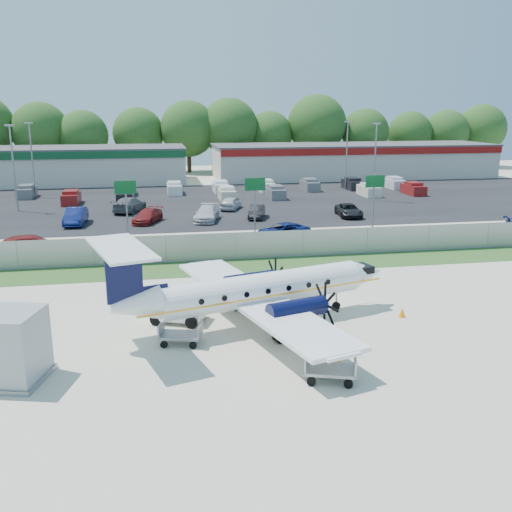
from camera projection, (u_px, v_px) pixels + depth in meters
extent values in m
plane|color=beige|center=(278.00, 331.00, 28.15)|extent=(170.00, 170.00, 0.00)
cube|color=#2D561E|center=(241.00, 267.00, 39.57)|extent=(170.00, 4.00, 0.02)
cube|color=black|center=(227.00, 244.00, 46.24)|extent=(170.00, 8.00, 0.02)
cube|color=black|center=(204.00, 203.00, 66.24)|extent=(170.00, 32.00, 0.02)
cube|color=gray|center=(236.00, 246.00, 41.23)|extent=(120.00, 0.02, 1.90)
cube|color=gray|center=(236.00, 233.00, 40.98)|extent=(120.00, 0.06, 0.06)
cube|color=gray|center=(236.00, 259.00, 41.47)|extent=(120.00, 0.06, 0.06)
cube|color=beige|center=(24.00, 167.00, 82.39)|extent=(46.00, 12.00, 5.00)
cube|color=#474749|center=(22.00, 148.00, 81.73)|extent=(46.40, 12.40, 0.24)
cube|color=#0F4723|center=(12.00, 156.00, 76.08)|extent=(46.00, 0.20, 1.00)
cube|color=beige|center=(353.00, 161.00, 91.09)|extent=(44.00, 12.00, 5.00)
cube|color=#474749|center=(354.00, 145.00, 90.43)|extent=(44.40, 12.40, 0.24)
cube|color=maroon|center=(367.00, 151.00, 84.78)|extent=(44.00, 0.20, 1.00)
cylinder|color=gray|center=(127.00, 208.00, 48.03)|extent=(0.14, 0.14, 5.00)
cube|color=#0C5923|center=(125.00, 187.00, 47.44)|extent=(1.80, 0.08, 1.10)
cylinder|color=gray|center=(255.00, 204.00, 49.95)|extent=(0.14, 0.14, 5.00)
cube|color=#0C5923|center=(255.00, 184.00, 49.35)|extent=(1.80, 0.08, 1.10)
cylinder|color=gray|center=(374.00, 201.00, 51.86)|extent=(0.14, 0.14, 5.00)
cube|color=#0C5923|center=(375.00, 181.00, 51.26)|extent=(1.80, 0.08, 1.10)
cylinder|color=gray|center=(14.00, 169.00, 59.73)|extent=(0.18, 0.18, 9.00)
cube|color=gray|center=(9.00, 125.00, 58.60)|extent=(0.90, 0.35, 0.18)
cylinder|color=gray|center=(375.00, 163.00, 66.69)|extent=(0.18, 0.18, 9.00)
cube|color=gray|center=(377.00, 123.00, 65.56)|extent=(0.90, 0.35, 0.18)
cylinder|color=gray|center=(32.00, 161.00, 69.25)|extent=(0.18, 0.18, 9.00)
cube|color=gray|center=(29.00, 123.00, 68.12)|extent=(0.90, 0.35, 0.18)
cylinder|color=gray|center=(347.00, 156.00, 76.21)|extent=(0.18, 0.18, 9.00)
cube|color=gray|center=(348.00, 122.00, 75.08)|extent=(0.90, 0.35, 0.18)
cylinder|color=white|center=(263.00, 289.00, 28.65)|extent=(10.81, 4.58, 1.64)
cone|color=white|center=(365.00, 273.00, 31.39)|extent=(2.28, 2.10, 1.64)
cone|color=white|center=(135.00, 305.00, 25.79)|extent=(2.61, 2.20, 1.64)
cube|color=black|center=(363.00, 268.00, 31.24)|extent=(1.06, 1.29, 0.39)
cube|color=white|center=(255.00, 299.00, 28.58)|extent=(6.89, 15.34, 0.19)
cylinder|color=black|center=(297.00, 309.00, 26.79)|extent=(3.08, 1.73, 0.95)
cylinder|color=black|center=(250.00, 281.00, 31.12)|extent=(3.08, 1.73, 0.95)
cube|color=black|center=(124.00, 275.00, 25.23)|extent=(1.62, 0.61, 2.50)
cube|color=white|center=(120.00, 248.00, 24.88)|extent=(3.48, 5.71, 0.12)
cylinder|color=gray|center=(336.00, 300.00, 30.91)|extent=(0.10, 0.10, 1.12)
cylinder|color=black|center=(336.00, 306.00, 30.99)|extent=(0.51, 0.28, 0.48)
cylinder|color=black|center=(279.00, 337.00, 26.69)|extent=(0.63, 0.49, 0.55)
cylinder|color=black|center=(235.00, 305.00, 31.02)|extent=(0.63, 0.49, 0.55)
cube|color=white|center=(179.00, 311.00, 29.31)|extent=(3.00, 2.42, 0.73)
cube|color=white|center=(188.00, 301.00, 29.07)|extent=(1.57, 1.68, 0.52)
cube|color=black|center=(197.00, 301.00, 28.97)|extent=(0.60, 1.13, 0.42)
cylinder|color=black|center=(156.00, 320.00, 28.79)|extent=(0.66, 0.45, 0.62)
cylinder|color=black|center=(167.00, 309.00, 30.33)|extent=(0.66, 0.45, 0.62)
cylinder|color=black|center=(191.00, 322.00, 28.42)|extent=(0.66, 0.45, 0.62)
cylinder|color=black|center=(201.00, 311.00, 29.96)|extent=(0.66, 0.45, 0.62)
cube|color=gray|center=(181.00, 335.00, 26.50)|extent=(2.16, 1.61, 0.12)
cube|color=gray|center=(161.00, 329.00, 26.50)|extent=(0.37, 1.14, 0.58)
cube|color=gray|center=(200.00, 330.00, 26.36)|extent=(0.37, 1.14, 0.58)
cylinder|color=black|center=(164.00, 344.00, 26.10)|extent=(0.36, 0.20, 0.35)
cylinder|color=black|center=(169.00, 336.00, 27.13)|extent=(0.36, 0.20, 0.35)
cylinder|color=black|center=(193.00, 345.00, 26.00)|extent=(0.36, 0.20, 0.35)
cylinder|color=black|center=(197.00, 336.00, 27.02)|extent=(0.36, 0.20, 0.35)
cube|color=gray|center=(330.00, 370.00, 22.90)|extent=(2.36, 1.84, 0.12)
cube|color=gray|center=(306.00, 361.00, 22.96)|extent=(0.48, 1.20, 0.62)
cube|color=gray|center=(355.00, 364.00, 22.69)|extent=(0.48, 1.20, 0.62)
cylinder|color=black|center=(311.00, 381.00, 22.53)|extent=(0.39, 0.24, 0.37)
cylinder|color=black|center=(313.00, 369.00, 23.62)|extent=(0.39, 0.24, 0.37)
cylinder|color=black|center=(348.00, 384.00, 22.33)|extent=(0.39, 0.24, 0.37)
cylinder|color=black|center=(348.00, 371.00, 23.42)|extent=(0.39, 0.24, 0.37)
cube|color=#A1A3A8|center=(9.00, 347.00, 22.69)|extent=(2.98, 2.98, 2.92)
cube|color=gray|center=(13.00, 378.00, 23.03)|extent=(3.22, 3.22, 0.19)
cone|color=orange|center=(402.00, 312.00, 30.00)|extent=(0.34, 0.34, 0.51)
cube|color=orange|center=(402.00, 316.00, 30.06)|extent=(0.36, 0.36, 0.03)
cone|color=orange|center=(336.00, 356.00, 24.75)|extent=(0.32, 0.32, 0.48)
cube|color=orange|center=(336.00, 361.00, 24.81)|extent=(0.33, 0.33, 0.03)
cone|color=orange|center=(190.00, 299.00, 32.01)|extent=(0.36, 0.36, 0.54)
cube|color=orange|center=(190.00, 303.00, 32.07)|extent=(0.38, 0.38, 0.03)
imported|color=maroon|center=(34.00, 258.00, 41.90)|extent=(6.24, 3.77, 1.69)
imported|color=navy|center=(282.00, 239.00, 47.87)|extent=(5.36, 4.01, 1.35)
imported|color=navy|center=(76.00, 225.00, 53.93)|extent=(1.92, 4.91, 1.59)
imported|color=maroon|center=(148.00, 223.00, 54.84)|extent=(3.39, 4.87, 1.31)
imported|color=silver|center=(207.00, 221.00, 55.70)|extent=(3.19, 5.37, 1.46)
imported|color=black|center=(257.00, 218.00, 57.06)|extent=(2.44, 4.19, 1.31)
imported|color=black|center=(349.00, 217.00, 57.94)|extent=(2.63, 4.86, 1.29)
imported|color=#595B5E|center=(130.00, 212.00, 60.60)|extent=(3.89, 5.83, 1.57)
imported|color=silver|center=(231.00, 209.00, 62.10)|extent=(3.15, 4.45, 1.41)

